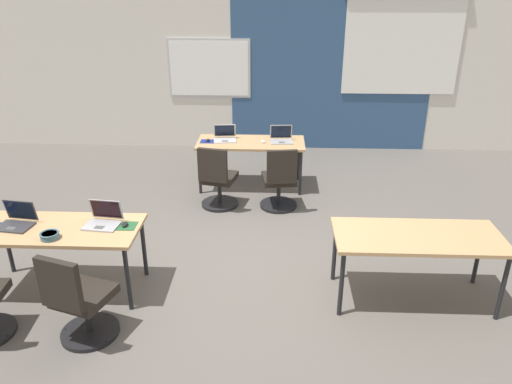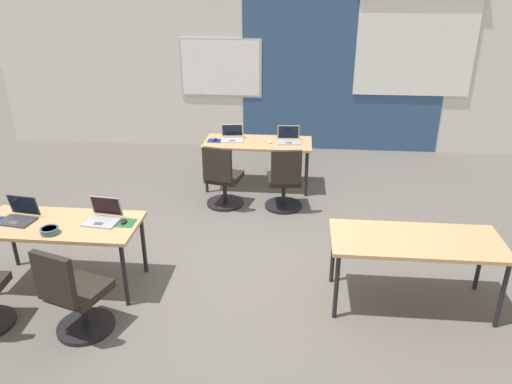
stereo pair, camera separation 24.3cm
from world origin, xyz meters
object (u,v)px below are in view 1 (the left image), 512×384
Objects in this scene: desk_far_center at (251,145)px; laptop_near_left_inner at (103,220)px; chair_far_right at (280,184)px; chair_near_left_inner at (80,304)px; desk_near_left at (59,233)px; desk_near_right at (418,241)px; mouse_near_left_inner at (125,224)px; chair_far_left at (218,182)px; laptop_far_left at (225,137)px; snack_bowl at (50,235)px; laptop_far_right at (281,138)px; laptop_near_left_end at (17,221)px; mouse_far_right at (263,141)px; mouse_far_left at (208,140)px.

desk_far_center is 3.02m from laptop_near_left_inner.
chair_near_left_inner is at bearing 49.71° from chair_far_right.
desk_near_left is at bearing -122.01° from desk_far_center.
mouse_near_left_inner is (-2.85, 0.06, 0.08)m from desk_near_right.
mouse_near_left_inner is (-1.10, -2.74, 0.08)m from desk_far_center.
chair_far_right and chair_far_left have the same top height.
laptop_far_left reaches higher than chair_far_right.
desk_near_left is 2.99m from chair_far_right.
chair_far_left reaches higher than desk_near_left.
chair_near_left_inner is at bearing -58.94° from desk_near_left.
desk_near_right is 3.49m from snack_bowl.
laptop_far_right reaches higher than mouse_near_left_inner.
laptop_far_right is at bearing -98.15° from chair_near_left_inner.
mouse_far_right is at bearing 57.15° from laptop_near_left_end.
mouse_far_right is 1.02m from chair_far_left.
snack_bowl reaches higher than mouse_far_right.
mouse_far_right is 0.12× the size of chair_far_left.
desk_far_center is at bearing -92.12° from chair_near_left_inner.
laptop_near_left_end reaches higher than desk_far_center.
mouse_far_right is at bearing 67.29° from laptop_near_left_inner.
laptop_near_left_inner is 0.99× the size of laptop_near_left_end.
chair_near_left_inner is 4.00m from laptop_far_right.
desk_near_left is at bearing 34.59° from chair_far_right.
laptop_far_left is at bearing 75.87° from mouse_near_left_inner.
laptop_far_right is 0.85m from laptop_far_left.
chair_far_right is (0.25, -0.75, -0.36)m from mouse_far_right.
snack_bowl is (-0.41, -0.30, -0.01)m from laptop_near_left_inner.
mouse_far_right reaches higher than desk_near_right.
chair_far_right is (1.53, 1.96, -0.36)m from mouse_near_left_inner.
desk_near_right is at bearing 148.92° from chair_far_left.
desk_far_center is (-1.75, 2.80, 0.00)m from desk_near_right.
laptop_near_left_end is at bearing 175.97° from desk_near_left.
desk_far_center is at bearing -15.07° from laptop_far_left.
mouse_near_left_inner and mouse_far_left have the same top height.
desk_far_center is at bearing 68.14° from mouse_near_left_inner.
desk_far_center is at bearing 59.78° from laptop_near_left_end.
chair_far_right is 3.14m from snack_bowl.
snack_bowl is (-1.09, -3.00, 0.01)m from mouse_far_left.
desk_far_center is 2.95m from mouse_near_left_inner.
chair_far_right is at bearing 45.21° from laptop_near_left_end.
desk_near_left is 4.39× the size of laptop_far_left.
laptop_near_left_inner is at bearing 11.66° from laptop_near_left_end.
chair_far_right is at bearing -51.99° from laptop_far_left.
desk_near_right is at bearing 7.41° from laptop_near_left_end.
laptop_near_left_inner reaches higher than laptop_far_left.
chair_far_right reaches higher than mouse_far_left.
chair_near_left_inner is 1.00× the size of chair_far_left.
chair_near_left_inner is (0.45, -0.74, -0.28)m from desk_near_left.
laptop_near_left_end is at bearing 150.64° from snack_bowl.
laptop_near_left_end is 3.34m from laptop_far_left.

